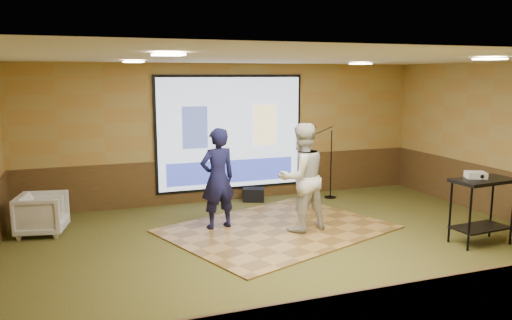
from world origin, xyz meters
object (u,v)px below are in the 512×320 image
object	(u,v)px
projector_screen	(231,134)
dance_floor	(277,229)
mic_stand	(328,176)
av_table	(482,197)
player_left	(218,178)
duffel_bag	(254,195)
projector	(476,175)
player_right	(301,177)
banquet_chair	(42,214)

from	to	relation	value
projector_screen	dance_floor	size ratio (longest dim) A/B	0.89
projector_screen	mic_stand	xyz separation A→B (m)	(2.11, -0.59, -0.98)
dance_floor	av_table	world-z (taller)	av_table
player_left	duffel_bag	bearing A→B (deg)	-137.72
projector	duffel_bag	distance (m)	4.66
projector_screen	av_table	world-z (taller)	projector_screen
player_left	player_right	world-z (taller)	player_right
projector	player_right	bearing A→B (deg)	173.13
projector	mic_stand	size ratio (longest dim) A/B	0.18
dance_floor	av_table	bearing A→B (deg)	-32.55
banquet_chair	dance_floor	bearing A→B (deg)	-95.10
av_table	mic_stand	size ratio (longest dim) A/B	0.66
av_table	projector_screen	bearing A→B (deg)	125.50
av_table	duffel_bag	distance (m)	4.72
projector_screen	banquet_chair	bearing A→B (deg)	-162.50
projector	duffel_bag	world-z (taller)	projector
dance_floor	mic_stand	xyz separation A→B (m)	(1.97, 1.79, 0.48)
player_left	projector	xyz separation A→B (m)	(3.77, -2.13, 0.21)
projector_screen	duffel_bag	world-z (taller)	projector_screen
projector_screen	player_left	xyz separation A→B (m)	(-0.85, -1.97, -0.54)
player_right	projector	xyz separation A→B (m)	(2.43, -1.50, 0.16)
dance_floor	player_right	distance (m)	1.06
player_left	player_right	xyz separation A→B (m)	(1.35, -0.63, 0.05)
player_right	projector_screen	bearing A→B (deg)	-88.40
player_right	duffel_bag	bearing A→B (deg)	-97.48
projector	av_table	bearing A→B (deg)	-27.94
player_left	dance_floor	bearing A→B (deg)	147.31
dance_floor	projector	distance (m)	3.46
dance_floor	banquet_chair	size ratio (longest dim) A/B	4.69
player_right	duffel_bag	distance (m)	2.46
projector_screen	duffel_bag	distance (m)	1.43
player_right	duffel_bag	xyz separation A→B (m)	(-0.07, 2.31, -0.84)
dance_floor	mic_stand	bearing A→B (deg)	42.15
av_table	projector	distance (m)	0.38
player_right	duffel_bag	world-z (taller)	player_right
projector_screen	duffel_bag	bearing A→B (deg)	-34.25
duffel_bag	player_left	bearing A→B (deg)	-127.25
player_right	duffel_bag	size ratio (longest dim) A/B	4.13
dance_floor	player_left	xyz separation A→B (m)	(-0.99, 0.41, 0.92)
projector_screen	banquet_chair	xyz separation A→B (m)	(-3.82, -1.20, -1.11)
banquet_chair	duffel_bag	distance (m)	4.35
player_left	mic_stand	bearing A→B (deg)	-165.50
av_table	duffel_bag	world-z (taller)	av_table
player_left	banquet_chair	world-z (taller)	player_left
dance_floor	projector_screen	bearing A→B (deg)	93.37
dance_floor	player_left	bearing A→B (deg)	157.78
mic_stand	duffel_bag	world-z (taller)	mic_stand
projector	mic_stand	xyz separation A→B (m)	(-0.81, 3.51, -0.65)
player_right	dance_floor	bearing A→B (deg)	-41.57
dance_floor	projector	size ratio (longest dim) A/B	12.17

